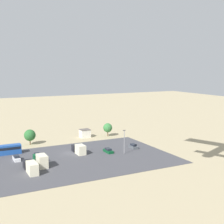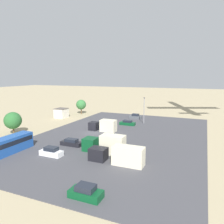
{
  "view_description": "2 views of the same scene",
  "coord_description": "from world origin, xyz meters",
  "px_view_note": "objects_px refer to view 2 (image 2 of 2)",
  "views": [
    {
      "loc": [
        32.54,
        94.42,
        27.75
      ],
      "look_at": [
        -3.15,
        24.95,
        16.51
      ],
      "focal_mm": 50.0,
      "sensor_mm": 36.0,
      "label": 1
    },
    {
      "loc": [
        46.88,
        25.81,
        14.45
      ],
      "look_at": [
        -3.0,
        4.45,
        5.18
      ],
      "focal_mm": 35.0,
      "sensor_mm": 36.0,
      "label": 2
    }
  ],
  "objects_px": {
    "parked_car_1": "(135,117)",
    "parked_truck_1": "(119,155)",
    "parked_car_2": "(71,143)",
    "parked_car_4": "(51,152)",
    "parked_car_3": "(86,192)",
    "parked_truck_2": "(106,144)",
    "parked_truck_0": "(104,126)",
    "parked_car_0": "(127,123)",
    "bus": "(5,146)",
    "shed_building": "(61,113)"
  },
  "relations": [
    {
      "from": "parked_car_0",
      "to": "parked_truck_0",
      "type": "distance_m",
      "value": 9.49
    },
    {
      "from": "parked_car_1",
      "to": "parked_car_3",
      "type": "bearing_deg",
      "value": 10.24
    },
    {
      "from": "parked_car_0",
      "to": "parked_car_2",
      "type": "xyz_separation_m",
      "value": [
        22.15,
        -4.48,
        -0.0
      ]
    },
    {
      "from": "parked_car_1",
      "to": "parked_truck_2",
      "type": "distance_m",
      "value": 33.58
    },
    {
      "from": "parked_truck_0",
      "to": "parked_car_1",
      "type": "bearing_deg",
      "value": -7.81
    },
    {
      "from": "shed_building",
      "to": "parked_car_0",
      "type": "bearing_deg",
      "value": 85.79
    },
    {
      "from": "shed_building",
      "to": "parked_truck_0",
      "type": "xyz_separation_m",
      "value": [
        10.67,
        21.17,
        -0.16
      ]
    },
    {
      "from": "parked_car_3",
      "to": "parked_car_4",
      "type": "xyz_separation_m",
      "value": [
        -9.49,
        -12.59,
        0.01
      ]
    },
    {
      "from": "parked_car_0",
      "to": "parked_car_2",
      "type": "bearing_deg",
      "value": 168.56
    },
    {
      "from": "parked_car_1",
      "to": "parked_truck_2",
      "type": "height_order",
      "value": "parked_truck_2"
    },
    {
      "from": "bus",
      "to": "parked_car_3",
      "type": "distance_m",
      "value": 21.75
    },
    {
      "from": "shed_building",
      "to": "parked_car_2",
      "type": "bearing_deg",
      "value": 39.82
    },
    {
      "from": "shed_building",
      "to": "parked_car_4",
      "type": "height_order",
      "value": "shed_building"
    },
    {
      "from": "parked_car_3",
      "to": "parked_car_1",
      "type": "bearing_deg",
      "value": -169.76
    },
    {
      "from": "parked_truck_0",
      "to": "parked_car_0",
      "type": "bearing_deg",
      "value": -20.35
    },
    {
      "from": "parked_truck_0",
      "to": "shed_building",
      "type": "bearing_deg",
      "value": 63.25
    },
    {
      "from": "parked_car_4",
      "to": "parked_car_2",
      "type": "bearing_deg",
      "value": -1.2
    },
    {
      "from": "shed_building",
      "to": "parked_car_2",
      "type": "relative_size",
      "value": 0.89
    },
    {
      "from": "parked_car_3",
      "to": "parked_car_4",
      "type": "distance_m",
      "value": 15.76
    },
    {
      "from": "parked_truck_0",
      "to": "parked_truck_2",
      "type": "relative_size",
      "value": 0.89
    },
    {
      "from": "parked_car_0",
      "to": "parked_car_1",
      "type": "xyz_separation_m",
      "value": [
        -10.05,
        -0.69,
        0.07
      ]
    },
    {
      "from": "parked_car_2",
      "to": "parked_car_4",
      "type": "relative_size",
      "value": 1.07
    },
    {
      "from": "bus",
      "to": "parked_truck_1",
      "type": "relative_size",
      "value": 1.21
    },
    {
      "from": "bus",
      "to": "parked_truck_2",
      "type": "distance_m",
      "value": 18.4
    },
    {
      "from": "parked_car_2",
      "to": "parked_car_3",
      "type": "relative_size",
      "value": 1.13
    },
    {
      "from": "parked_car_0",
      "to": "parked_car_4",
      "type": "xyz_separation_m",
      "value": [
        28.41,
        -4.61,
        0.08
      ]
    },
    {
      "from": "shed_building",
      "to": "parked_car_3",
      "type": "height_order",
      "value": "shed_building"
    },
    {
      "from": "parked_car_3",
      "to": "parked_truck_2",
      "type": "xyz_separation_m",
      "value": [
        -14.69,
        -4.09,
        0.94
      ]
    },
    {
      "from": "parked_car_1",
      "to": "parked_car_3",
      "type": "xyz_separation_m",
      "value": [
        47.95,
        8.67,
        0.0
      ]
    },
    {
      "from": "bus",
      "to": "parked_car_3",
      "type": "bearing_deg",
      "value": -17.94
    },
    {
      "from": "parked_car_1",
      "to": "parked_car_2",
      "type": "height_order",
      "value": "parked_car_1"
    },
    {
      "from": "parked_car_3",
      "to": "parked_truck_1",
      "type": "xyz_separation_m",
      "value": [
        -10.98,
        -0.01,
        0.74
      ]
    },
    {
      "from": "bus",
      "to": "parked_car_4",
      "type": "height_order",
      "value": "bus"
    },
    {
      "from": "parked_car_0",
      "to": "parked_car_3",
      "type": "distance_m",
      "value": 38.73
    },
    {
      "from": "parked_car_4",
      "to": "parked_truck_2",
      "type": "bearing_deg",
      "value": -58.52
    },
    {
      "from": "parked_car_0",
      "to": "parked_truck_2",
      "type": "height_order",
      "value": "parked_truck_2"
    },
    {
      "from": "parked_car_2",
      "to": "parked_truck_2",
      "type": "height_order",
      "value": "parked_truck_2"
    },
    {
      "from": "parked_truck_0",
      "to": "parked_truck_2",
      "type": "xyz_separation_m",
      "value": [
        14.34,
        7.17,
        0.22
      ]
    },
    {
      "from": "parked_truck_0",
      "to": "parked_truck_1",
      "type": "relative_size",
      "value": 0.77
    },
    {
      "from": "parked_car_2",
      "to": "parked_truck_0",
      "type": "xyz_separation_m",
      "value": [
        -13.28,
        1.19,
        0.79
      ]
    },
    {
      "from": "shed_building",
      "to": "parked_car_1",
      "type": "distance_m",
      "value": 25.17
    },
    {
      "from": "parked_truck_0",
      "to": "bus",
      "type": "bearing_deg",
      "value": 157.16
    },
    {
      "from": "parked_car_1",
      "to": "parked_car_4",
      "type": "bearing_deg",
      "value": -5.82
    },
    {
      "from": "shed_building",
      "to": "bus",
      "type": "distance_m",
      "value": 35.04
    },
    {
      "from": "parked_car_1",
      "to": "parked_truck_1",
      "type": "relative_size",
      "value": 0.43
    },
    {
      "from": "parked_car_4",
      "to": "parked_truck_1",
      "type": "height_order",
      "value": "parked_truck_1"
    },
    {
      "from": "parked_car_2",
      "to": "shed_building",
      "type": "bearing_deg",
      "value": -140.18
    },
    {
      "from": "parked_car_2",
      "to": "parked_car_4",
      "type": "xyz_separation_m",
      "value": [
        6.26,
        -0.13,
        0.08
      ]
    },
    {
      "from": "parked_truck_2",
      "to": "parked_truck_1",
      "type": "bearing_deg",
      "value": -132.25
    },
    {
      "from": "parked_truck_1",
      "to": "parked_truck_2",
      "type": "height_order",
      "value": "parked_truck_2"
    }
  ]
}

